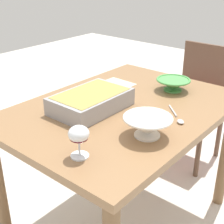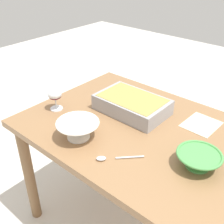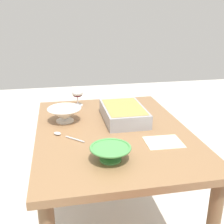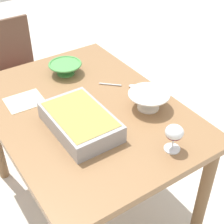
{
  "view_description": "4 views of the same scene",
  "coord_description": "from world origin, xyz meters",
  "px_view_note": "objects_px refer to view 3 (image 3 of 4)",
  "views": [
    {
      "loc": [
        -1.21,
        -0.94,
        1.45
      ],
      "look_at": [
        -0.17,
        -0.07,
        0.81
      ],
      "focal_mm": 52.4,
      "sensor_mm": 36.0,
      "label": 1
    },
    {
      "loc": [
        0.67,
        -1.0,
        1.58
      ],
      "look_at": [
        -0.15,
        -0.05,
        0.82
      ],
      "focal_mm": 44.67,
      "sensor_mm": 36.0,
      "label": 2
    },
    {
      "loc": [
        1.5,
        -0.3,
        1.42
      ],
      "look_at": [
        -0.14,
        0.03,
        0.82
      ],
      "focal_mm": 45.27,
      "sensor_mm": 36.0,
      "label": 3
    },
    {
      "loc": [
        -1.23,
        0.66,
        1.79
      ],
      "look_at": [
        -0.17,
        -0.05,
        0.82
      ],
      "focal_mm": 54.19,
      "sensor_mm": 36.0,
      "label": 4
    }
  ],
  "objects_px": {
    "wine_glass": "(77,94)",
    "mixing_bowl": "(110,152)",
    "casserole_dish": "(124,113)",
    "napkin": "(164,142)",
    "dining_table": "(112,145)",
    "small_bowl": "(65,114)",
    "serving_spoon": "(63,135)"
  },
  "relations": [
    {
      "from": "wine_glass",
      "to": "mixing_bowl",
      "type": "bearing_deg",
      "value": 5.81
    },
    {
      "from": "wine_glass",
      "to": "mixing_bowl",
      "type": "relative_size",
      "value": 0.67
    },
    {
      "from": "dining_table",
      "to": "wine_glass",
      "type": "xyz_separation_m",
      "value": [
        -0.48,
        -0.16,
        0.2
      ]
    },
    {
      "from": "mixing_bowl",
      "to": "dining_table",
      "type": "bearing_deg",
      "value": 167.56
    },
    {
      "from": "wine_glass",
      "to": "casserole_dish",
      "type": "relative_size",
      "value": 0.33
    },
    {
      "from": "casserole_dish",
      "to": "serving_spoon",
      "type": "bearing_deg",
      "value": -65.34
    },
    {
      "from": "mixing_bowl",
      "to": "casserole_dish",
      "type": "bearing_deg",
      "value": 159.96
    },
    {
      "from": "casserole_dish",
      "to": "napkin",
      "type": "xyz_separation_m",
      "value": [
        0.36,
        0.13,
        -0.05
      ]
    },
    {
      "from": "mixing_bowl",
      "to": "serving_spoon",
      "type": "height_order",
      "value": "mixing_bowl"
    },
    {
      "from": "dining_table",
      "to": "mixing_bowl",
      "type": "xyz_separation_m",
      "value": [
        0.36,
        -0.08,
        0.15
      ]
    },
    {
      "from": "dining_table",
      "to": "mixing_bowl",
      "type": "relative_size",
      "value": 6.26
    },
    {
      "from": "small_bowl",
      "to": "mixing_bowl",
      "type": "bearing_deg",
      "value": 19.52
    },
    {
      "from": "small_bowl",
      "to": "wine_glass",
      "type": "bearing_deg",
      "value": 160.55
    },
    {
      "from": "dining_table",
      "to": "serving_spoon",
      "type": "distance_m",
      "value": 0.32
    },
    {
      "from": "casserole_dish",
      "to": "dining_table",
      "type": "bearing_deg",
      "value": -36.98
    },
    {
      "from": "wine_glass",
      "to": "serving_spoon",
      "type": "xyz_separation_m",
      "value": [
        0.52,
        -0.13,
        -0.08
      ]
    },
    {
      "from": "wine_glass",
      "to": "mixing_bowl",
      "type": "distance_m",
      "value": 0.84
    },
    {
      "from": "casserole_dish",
      "to": "small_bowl",
      "type": "distance_m",
      "value": 0.37
    },
    {
      "from": "casserole_dish",
      "to": "napkin",
      "type": "height_order",
      "value": "casserole_dish"
    },
    {
      "from": "dining_table",
      "to": "small_bowl",
      "type": "xyz_separation_m",
      "value": [
        -0.18,
        -0.27,
        0.16
      ]
    },
    {
      "from": "wine_glass",
      "to": "mixing_bowl",
      "type": "xyz_separation_m",
      "value": [
        0.83,
        0.08,
        -0.05
      ]
    },
    {
      "from": "wine_glass",
      "to": "serving_spoon",
      "type": "height_order",
      "value": "wine_glass"
    },
    {
      "from": "casserole_dish",
      "to": "serving_spoon",
      "type": "height_order",
      "value": "casserole_dish"
    },
    {
      "from": "mixing_bowl",
      "to": "serving_spoon",
      "type": "xyz_separation_m",
      "value": [
        -0.31,
        -0.21,
        -0.03
      ]
    },
    {
      "from": "mixing_bowl",
      "to": "napkin",
      "type": "height_order",
      "value": "mixing_bowl"
    },
    {
      "from": "wine_glass",
      "to": "serving_spoon",
      "type": "relative_size",
      "value": 0.78
    },
    {
      "from": "dining_table",
      "to": "casserole_dish",
      "type": "relative_size",
      "value": 3.1
    },
    {
      "from": "dining_table",
      "to": "serving_spoon",
      "type": "bearing_deg",
      "value": -80.91
    },
    {
      "from": "dining_table",
      "to": "wine_glass",
      "type": "bearing_deg",
      "value": -161.01
    },
    {
      "from": "small_bowl",
      "to": "napkin",
      "type": "height_order",
      "value": "small_bowl"
    },
    {
      "from": "wine_glass",
      "to": "small_bowl",
      "type": "bearing_deg",
      "value": -19.45
    },
    {
      "from": "mixing_bowl",
      "to": "napkin",
      "type": "distance_m",
      "value": 0.34
    }
  ]
}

